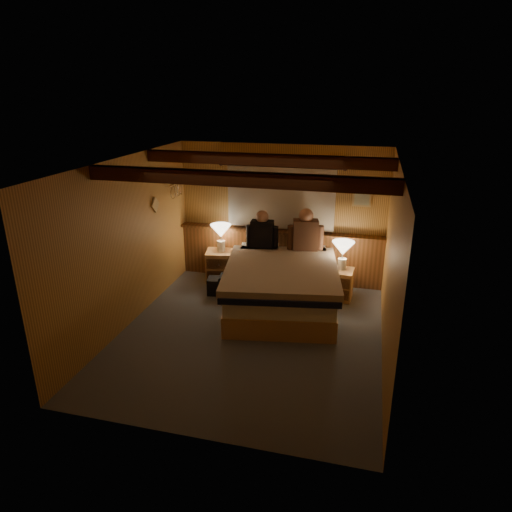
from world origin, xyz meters
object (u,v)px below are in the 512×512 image
(nightstand_left, at_px, (221,266))
(lamp_right, at_px, (343,250))
(nightstand_right, at_px, (338,284))
(person_right, at_px, (306,233))
(duffel_bag, at_px, (222,285))
(person_left, at_px, (262,232))
(bed, at_px, (281,286))
(lamp_left, at_px, (221,232))

(nightstand_left, distance_m, lamp_right, 2.22)
(nightstand_right, height_order, person_right, person_right)
(nightstand_left, relative_size, lamp_right, 1.23)
(lamp_right, xyz_separation_m, duffel_bag, (-1.95, -0.36, -0.68))
(person_left, xyz_separation_m, duffel_bag, (-0.59, -0.44, -0.85))
(bed, bearing_deg, duffel_bag, 155.53)
(nightstand_left, bearing_deg, person_right, -14.24)
(person_right, distance_m, duffel_bag, 1.66)
(nightstand_left, relative_size, duffel_bag, 1.15)
(bed, xyz_separation_m, person_right, (0.24, 0.78, 0.64))
(duffel_bag, bearing_deg, person_left, 25.67)
(bed, xyz_separation_m, lamp_right, (0.87, 0.65, 0.44))
(lamp_left, bearing_deg, bed, -34.98)
(nightstand_left, bearing_deg, lamp_right, -17.21)
(bed, relative_size, nightstand_right, 4.84)
(lamp_left, height_order, person_left, person_left)
(lamp_left, distance_m, person_left, 0.81)
(bed, relative_size, lamp_left, 5.02)
(lamp_right, bearing_deg, bed, -143.34)
(bed, distance_m, lamp_right, 1.17)
(bed, height_order, person_right, person_right)
(nightstand_left, height_order, lamp_right, lamp_right)
(duffel_bag, bearing_deg, bed, -25.58)
(nightstand_left, xyz_separation_m, nightstand_right, (2.11, -0.25, -0.03))
(bed, xyz_separation_m, lamp_left, (-1.27, 0.89, 0.50))
(lamp_right, height_order, duffel_bag, lamp_right)
(bed, relative_size, person_left, 3.62)
(nightstand_left, relative_size, person_right, 0.80)
(bed, xyz_separation_m, duffel_bag, (-1.08, 0.29, -0.24))
(lamp_right, distance_m, duffel_bag, 2.09)
(bed, bearing_deg, lamp_left, 135.45)
(person_right, bearing_deg, nightstand_right, -29.42)
(lamp_left, bearing_deg, nightstand_left, -95.65)
(person_left, bearing_deg, lamp_right, -7.29)
(nightstand_right, bearing_deg, person_left, 177.89)
(bed, distance_m, nightstand_right, 1.04)
(person_left, distance_m, person_right, 0.72)
(lamp_left, bearing_deg, duffel_bag, -72.28)
(lamp_left, xyz_separation_m, person_left, (0.79, -0.16, 0.11))
(nightstand_right, bearing_deg, person_right, 165.91)
(duffel_bag, bearing_deg, person_right, 10.05)
(bed, height_order, nightstand_left, bed)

